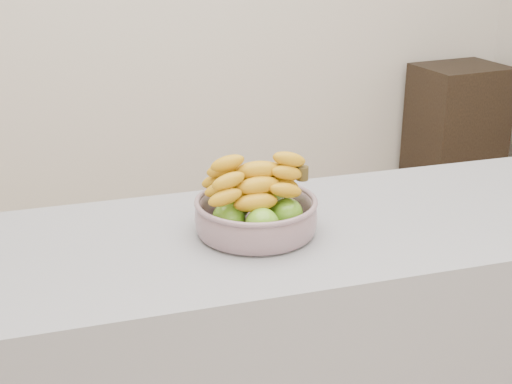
% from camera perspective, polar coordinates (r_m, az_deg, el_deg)
% --- Properties ---
extents(cabinet, '(0.50, 0.42, 0.83)m').
position_cam_1_polar(cabinet, '(4.15, 15.61, 4.08)').
color(cabinet, black).
rests_on(cabinet, ground).
extents(fruit_bowl, '(0.28, 0.28, 0.17)m').
position_cam_1_polar(fruit_bowl, '(1.63, -0.01, -1.50)').
color(fruit_bowl, '#8D9BA9').
rests_on(fruit_bowl, counter).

